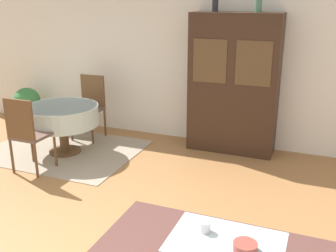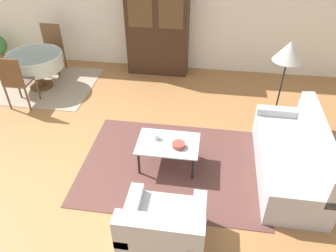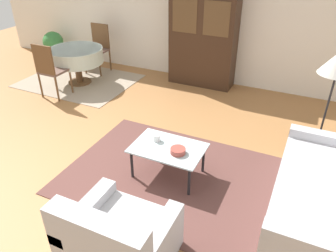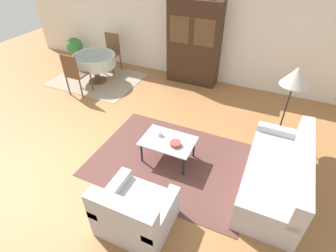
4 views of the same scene
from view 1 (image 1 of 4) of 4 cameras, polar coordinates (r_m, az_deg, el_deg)
wall_back at (r=6.34m, az=5.91°, el=9.54°), size 10.00×0.06×2.70m
dining_rug at (r=6.41m, az=-14.86°, el=-3.38°), size 2.30×1.78×0.01m
coffee_table at (r=3.33m, az=8.38°, el=-16.86°), size 0.91×0.62×0.43m
display_cabinet at (r=6.01m, az=9.49°, el=5.98°), size 1.32×0.47×2.09m
dining_table at (r=6.13m, az=-15.13°, el=1.43°), size 1.10×1.10×0.74m
dining_chair_near at (r=5.56m, az=-19.83°, el=-0.66°), size 0.44×0.44×1.05m
dining_chair_far at (r=6.73m, az=-11.25°, el=3.28°), size 0.44×0.44×1.05m
cup at (r=3.38m, az=5.36°, el=-14.32°), size 0.10×0.10×0.09m
bowl at (r=3.21m, az=11.14°, el=-16.82°), size 0.19×0.19×0.07m
vase_tall at (r=5.96m, az=6.88°, el=17.64°), size 0.09×0.09×0.31m
vase_short at (r=5.83m, az=12.99°, el=16.67°), size 0.10×0.10×0.18m
potted_plant at (r=7.76m, az=-19.75°, el=3.13°), size 0.49×0.49×0.71m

